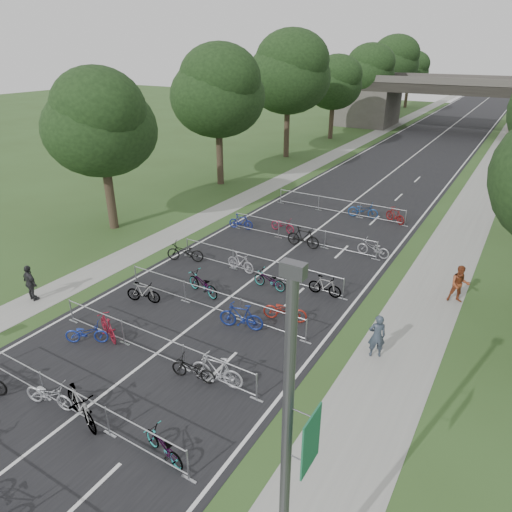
{
  "coord_description": "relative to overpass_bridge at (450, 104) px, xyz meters",
  "views": [
    {
      "loc": [
        10.69,
        -2.93,
        10.85
      ],
      "look_at": [
        -0.11,
        14.97,
        1.1
      ],
      "focal_mm": 32.0,
      "sensor_mm": 36.0,
      "label": 1
    }
  ],
  "objects": [
    {
      "name": "bike_17",
      "position": [
        -1.05,
        -50.03,
        -3.01
      ],
      "size": [
        1.78,
        0.71,
        1.04
      ],
      "primitive_type": "imported",
      "rotation": [
        0.0,
        0.0,
        1.44
      ],
      "color": "#9D9CA3",
      "rests_on": "ground"
    },
    {
      "name": "lane_markings",
      "position": [
        0.0,
        -15.0,
        -3.53
      ],
      "size": [
        0.12,
        140.0,
        0.0
      ],
      "primitive_type": "cube",
      "color": "silver",
      "rests_on": "ground"
    },
    {
      "name": "overpass_bridge",
      "position": [
        0.0,
        0.0,
        0.0
      ],
      "size": [
        31.0,
        8.0,
        7.05
      ],
      "color": "#4B4743",
      "rests_on": "ground"
    },
    {
      "name": "barrier_row_1",
      "position": [
        0.0,
        -61.4,
        -2.99
      ],
      "size": [
        9.7,
        0.08,
        1.1
      ],
      "color": "#AAADB2",
      "rests_on": "ground"
    },
    {
      "name": "barrier_row_5",
      "position": [
        0.0,
        -45.0,
        -2.99
      ],
      "size": [
        9.7,
        0.08,
        1.1
      ],
      "color": "#AAADB2",
      "rests_on": "ground"
    },
    {
      "name": "sidewalk_left",
      "position": [
        -7.5,
        -15.0,
        -3.53
      ],
      "size": [
        2.0,
        140.0,
        0.01
      ],
      "primitive_type": "cube",
      "color": "gray",
      "rests_on": "ground"
    },
    {
      "name": "bike_11",
      "position": [
        3.02,
        -57.84,
        -2.93
      ],
      "size": [
        2.05,
        0.85,
        1.2
      ],
      "primitive_type": "imported",
      "rotation": [
        0.0,
        0.0,
        4.86
      ],
      "color": "#AAABB2",
      "rests_on": "ground"
    },
    {
      "name": "tree_left_1",
      "position": [
        -11.39,
        -37.07,
        3.77
      ],
      "size": [
        7.56,
        7.56,
        11.53
      ],
      "color": "#33261C",
      "rests_on": "ground"
    },
    {
      "name": "pedestrian_a",
      "position": [
        7.23,
        -53.4,
        -2.64
      ],
      "size": [
        0.78,
        0.69,
        1.79
      ],
      "primitive_type": "imported",
      "rotation": [
        0.0,
        0.0,
        3.63
      ],
      "color": "#2F3947",
      "rests_on": "ground"
    },
    {
      "name": "bike_12",
      "position": [
        -3.15,
        -55.0,
        -3.04
      ],
      "size": [
        1.72,
        0.92,
        1.0
      ],
      "primitive_type": "imported",
      "rotation": [
        0.0,
        0.0,
        1.86
      ],
      "color": "#AAADB2",
      "rests_on": "ground"
    },
    {
      "name": "bike_15",
      "position": [
        3.14,
        -53.01,
        -3.03
      ],
      "size": [
        2.03,
        1.14,
        1.01
      ],
      "primitive_type": "imported",
      "rotation": [
        0.0,
        0.0,
        1.83
      ],
      "color": "maroon",
      "rests_on": "ground"
    },
    {
      "name": "bike_9",
      "position": [
        -2.37,
        -57.83,
        -3.02
      ],
      "size": [
        1.76,
        1.12,
        1.03
      ],
      "primitive_type": "imported",
      "rotation": [
        0.0,
        0.0,
        4.3
      ],
      "color": "maroon",
      "rests_on": "ground"
    },
    {
      "name": "bike_27",
      "position": [
        3.86,
        -38.71,
        -3.02
      ],
      "size": [
        1.71,
        1.32,
        1.03
      ],
      "primitive_type": "imported",
      "rotation": [
        0.0,
        0.0,
        4.15
      ],
      "color": "maroon",
      "rests_on": "ground"
    },
    {
      "name": "bike_10",
      "position": [
        2.16,
        -58.09,
        -3.08
      ],
      "size": [
        1.8,
        0.87,
        0.9
      ],
      "primitive_type": "imported",
      "rotation": [
        0.0,
        0.0,
        4.87
      ],
      "color": "black",
      "rests_on": "ground"
    },
    {
      "name": "bike_21",
      "position": [
        -1.77,
        -44.01,
        -3.07
      ],
      "size": [
        1.83,
        0.85,
        0.93
      ],
      "primitive_type": "imported",
      "rotation": [
        0.0,
        0.0,
        1.43
      ],
      "color": "maroon",
      "rests_on": "ground"
    },
    {
      "name": "bike_22",
      "position": [
        0.38,
        -45.51,
        -2.92
      ],
      "size": [
        2.03,
        0.59,
        1.22
      ],
      "primitive_type": "imported",
      "rotation": [
        0.0,
        0.0,
        1.58
      ],
      "color": "black",
      "rests_on": "ground"
    },
    {
      "name": "bike_20",
      "position": [
        -4.3,
        -44.95,
        -3.05
      ],
      "size": [
        1.68,
        0.76,
        0.98
      ],
      "primitive_type": "imported",
      "rotation": [
        0.0,
        0.0,
        1.76
      ],
      "color": "navy",
      "rests_on": "ground"
    },
    {
      "name": "pedestrian_c",
      "position": [
        -7.69,
        -57.51,
        -2.65
      ],
      "size": [
        1.08,
        0.55,
        1.76
      ],
      "primitive_type": "imported",
      "rotation": [
        0.0,
        0.0,
        3.02
      ],
      "color": "#28292B",
      "rests_on": "ground"
    },
    {
      "name": "road",
      "position": [
        0.0,
        -15.0,
        -3.53
      ],
      "size": [
        11.0,
        140.0,
        0.01
      ],
      "primitive_type": "cube",
      "color": "black",
      "rests_on": "ground"
    },
    {
      "name": "bike_19",
      "position": [
        3.73,
        -50.12,
        -3.04
      ],
      "size": [
        1.66,
        0.51,
        0.99
      ],
      "primitive_type": "imported",
      "rotation": [
        0.0,
        0.0,
        1.6
      ],
      "color": "#AAADB2",
      "rests_on": "ground"
    },
    {
      "name": "tree_left_3",
      "position": [
        -11.39,
        -13.07,
        2.96
      ],
      "size": [
        6.72,
        6.72,
        10.25
      ],
      "color": "#33261C",
      "rests_on": "ground"
    },
    {
      "name": "bike_14",
      "position": [
        1.86,
        -54.49,
        -2.95
      ],
      "size": [
        2.01,
        0.98,
        1.16
      ],
      "primitive_type": "imported",
      "rotation": [
        0.0,
        0.0,
        4.94
      ],
      "color": "navy",
      "rests_on": "ground"
    },
    {
      "name": "bike_8",
      "position": [
        -2.85,
        -58.5,
        -3.08
      ],
      "size": [
        1.77,
        1.4,
        0.9
      ],
      "primitive_type": "imported",
      "rotation": [
        0.0,
        0.0,
        2.12
      ],
      "color": "#1B3198",
      "rests_on": "ground"
    },
    {
      "name": "barrier_row_2",
      "position": [
        0.0,
        -57.8,
        -2.99
      ],
      "size": [
        9.7,
        0.08,
        1.1
      ],
      "color": "#AAADB2",
      "rests_on": "ground"
    },
    {
      "name": "sidewalk_right",
      "position": [
        8.0,
        -15.0,
        -3.53
      ],
      "size": [
        3.0,
        140.0,
        0.01
      ],
      "primitive_type": "cube",
      "color": "gray",
      "rests_on": "ground"
    },
    {
      "name": "pedestrian_b",
      "position": [
        9.2,
        -47.51,
        -2.63
      ],
      "size": [
        1.05,
        0.92,
        1.8
      ],
      "primitive_type": "imported",
      "rotation": [
        0.0,
        0.0,
        0.32
      ],
      "color": "brown",
      "rests_on": "ground"
    },
    {
      "name": "barrier_row_6",
      "position": [
        0.0,
        -39.0,
        -2.99
      ],
      "size": [
        9.7,
        0.08,
        1.1
      ],
      "color": "#AAADB2",
      "rests_on": "ground"
    },
    {
      "name": "bike_16",
      "position": [
        -4.3,
        -50.58,
        -2.99
      ],
      "size": [
        2.19,
        1.39,
        1.09
      ],
      "primitive_type": "imported",
      "rotation": [
        0.0,
        0.0,
        5.07
      ],
      "color": "black",
      "rests_on": "ground"
    },
    {
      "name": "lamppost",
      "position": [
        8.33,
        -63.0,
        0.75
      ],
      "size": [
        0.61,
        0.65,
        8.21
      ],
      "color": "#4C4C51",
      "rests_on": "ground"
    },
    {
      "name": "bike_7",
      "position": [
        3.53,
        -61.19,
        -3.09
      ],
      "size": [
        1.78,
        0.93,
        0.89
      ],
      "primitive_type": "imported",
      "rotation": [
        0.0,
        0.0,
        4.5
      ],
      "color": "#AAADB2",
      "rests_on": "ground"
    },
    {
      "name": "bike_13",
      "position": [
        -1.26,
        -53.01,
        -2.99
      ],
      "size": [
        2.17,
        1.19,
        1.08
      ],
      "primitive_type": "imported",
      "rotation": [
        0.0,
        0.0,
        4.47
      ],
      "color": "#AAADB2",
      "rests_on": "ground"
    },
    {
      "name": "tree_left_6",
      "position": [
        -11.39,
        22.93,
        2.96
      ],
      "size": [
        6.72,
        6.72,
        10.25
      ],
      "color": "#33261C",
      "rests_on": "ground"
    },
    {
      "name": "tree_left_4",
      "position": [
        -11.39,
        -1.07,
        3.77
      ],
      "size": [
        7.56,
        7.56,
        11.53
      ],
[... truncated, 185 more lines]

